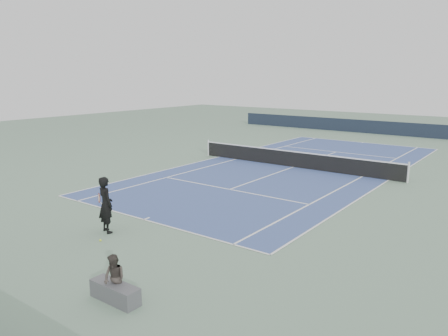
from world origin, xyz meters
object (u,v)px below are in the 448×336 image
Objects in this scene: tennis_ball at (100,240)px; spectator_bench at (115,285)px; tennis_player at (106,205)px; tennis_net at (294,159)px.

tennis_ball is 0.05× the size of spectator_bench.
spectator_bench is (3.95, -2.92, -0.57)m from tennis_player.
spectator_bench is (3.42, -2.22, 0.37)m from tennis_ball.
spectator_bench is at bearing -36.47° from tennis_player.
tennis_player is 26.24× the size of tennis_ball.
tennis_net is 9.40× the size of spectator_bench.
spectator_bench is (3.89, -16.44, -0.10)m from tennis_net.
tennis_player is (-0.07, -13.52, 0.48)m from tennis_net.
tennis_ball is at bearing 147.07° from spectator_bench.
tennis_player reaches higher than tennis_ball.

